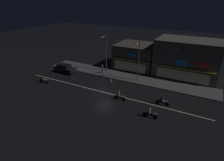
{
  "coord_description": "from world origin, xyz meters",
  "views": [
    {
      "loc": [
        13.45,
        -22.36,
        13.55
      ],
      "look_at": [
        0.48,
        1.54,
        1.58
      ],
      "focal_mm": 29.86,
      "sensor_mm": 36.0,
      "label": 1
    }
  ],
  "objects": [
    {
      "name": "sidewalk_far",
      "position": [
        0.0,
        7.53,
        0.07
      ],
      "size": [
        32.75,
        4.32,
        0.14
      ],
      "primitive_type": "cube",
      "color": "#4C4C4F",
      "rests_on": "ground"
    },
    {
      "name": "pedestrian_on_sidewalk",
      "position": [
        -4.43,
        6.63,
        0.95
      ],
      "size": [
        0.33,
        0.33,
        1.74
      ],
      "rotation": [
        0.0,
        0.0,
        1.69
      ],
      "color": "#334766",
      "rests_on": "sidewalk_far"
    },
    {
      "name": "motorcycle_trailing_far",
      "position": [
        8.34,
        -3.15,
        0.63
      ],
      "size": [
        1.9,
        0.6,
        1.52
      ],
      "rotation": [
        0.0,
        0.0,
        3.22
      ],
      "color": "black",
      "rests_on": "ground"
    },
    {
      "name": "traffic_cone",
      "position": [
        -1.23,
        4.36,
        0.28
      ],
      "size": [
        0.36,
        0.36,
        0.55
      ],
      "primitive_type": "cone",
      "color": "orange",
      "rests_on": "ground"
    },
    {
      "name": "streetlamp_west",
      "position": [
        -4.47,
        8.01,
        4.35
      ],
      "size": [
        0.44,
        1.64,
        7.14
      ],
      "color": "#47494C",
      "rests_on": "sidewalk_far"
    },
    {
      "name": "ground_plane",
      "position": [
        0.0,
        0.0,
        0.0
      ],
      "size": [
        140.0,
        140.0,
        0.0
      ],
      "primitive_type": "plane",
      "color": "black"
    },
    {
      "name": "lane_divider_stripe",
      "position": [
        0.0,
        0.0,
        0.01
      ],
      "size": [
        31.12,
        0.16,
        0.01
      ],
      "primitive_type": "cube",
      "color": "beige",
      "rests_on": "ground"
    },
    {
      "name": "motorcycle_following",
      "position": [
        3.04,
        -0.97,
        0.63
      ],
      "size": [
        1.9,
        0.6,
        1.52
      ],
      "rotation": [
        0.0,
        0.0,
        3.09
      ],
      "color": "black",
      "rests_on": "ground"
    },
    {
      "name": "storefront_center_block",
      "position": [
        0.0,
        13.39,
        2.52
      ],
      "size": [
        8.17,
        7.57,
        5.05
      ],
      "color": "#4C443A",
      "rests_on": "ground"
    },
    {
      "name": "motorcycle_lead",
      "position": [
        8.85,
        0.61,
        0.63
      ],
      "size": [
        1.9,
        0.6,
        1.52
      ],
      "rotation": [
        0.0,
        0.0,
        0.04
      ],
      "color": "black",
      "rests_on": "ground"
    },
    {
      "name": "streetlamp_mid",
      "position": [
        2.87,
        6.48,
        4.31
      ],
      "size": [
        0.44,
        1.64,
        7.06
      ],
      "color": "#47494C",
      "rests_on": "sidewalk_far"
    },
    {
      "name": "parked_car_near_kerb",
      "position": [
        -11.36,
        3.7,
        0.87
      ],
      "size": [
        4.3,
        1.98,
        1.67
      ],
      "rotation": [
        0.0,
        0.0,
        3.14
      ],
      "color": "black",
      "rests_on": "ground"
    },
    {
      "name": "storefront_left_block",
      "position": [
        9.83,
        13.24,
        3.47
      ],
      "size": [
        10.97,
        7.26,
        6.95
      ],
      "color": "#56514C",
      "rests_on": "ground"
    },
    {
      "name": "motorcycle_opposite_lane",
      "position": [
        -11.23,
        -1.95,
        0.63
      ],
      "size": [
        1.9,
        0.6,
        1.52
      ],
      "rotation": [
        0.0,
        0.0,
        3.05
      ],
      "color": "black",
      "rests_on": "ground"
    }
  ]
}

